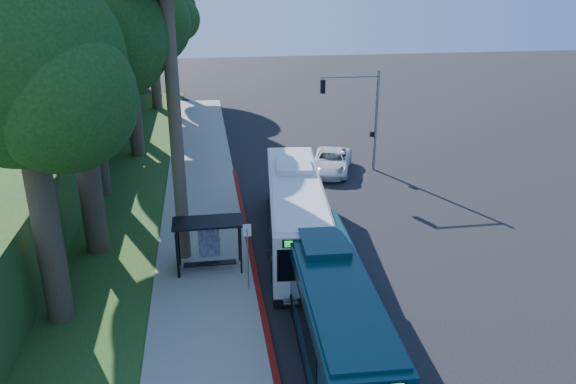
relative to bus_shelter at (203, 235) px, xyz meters
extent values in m
plane|color=black|center=(7.26, 2.86, -1.81)|extent=(140.00, 140.00, 0.00)
cube|color=gray|center=(-0.04, 2.86, -1.75)|extent=(4.50, 70.00, 0.12)
cube|color=maroon|center=(2.26, -1.14, -1.74)|extent=(0.25, 30.00, 0.13)
cube|color=#234719|center=(-5.74, 7.86, -1.78)|extent=(8.00, 70.00, 0.06)
cube|color=black|center=(0.26, -0.14, 0.69)|extent=(3.20, 1.50, 0.10)
cube|color=black|center=(-1.19, -0.14, -0.61)|extent=(0.06, 1.30, 2.20)
cube|color=navy|center=(0.26, 0.56, -0.56)|extent=(1.00, 0.12, 1.70)
cube|color=black|center=(0.26, -0.24, -1.36)|extent=(2.40, 0.40, 0.06)
cube|color=black|center=(-1.14, 0.46, -0.61)|extent=(0.08, 0.08, 2.40)
cube|color=black|center=(1.66, 0.46, -0.61)|extent=(0.08, 0.08, 2.40)
cube|color=black|center=(-1.14, -0.74, -0.61)|extent=(0.08, 0.08, 2.40)
cube|color=black|center=(1.66, -0.74, -0.61)|extent=(0.08, 0.08, 2.40)
cylinder|color=gray|center=(1.86, -2.14, -0.31)|extent=(0.06, 0.06, 3.00)
cube|color=white|center=(1.86, -2.14, 1.09)|extent=(0.35, 0.04, 0.55)
cylinder|color=gray|center=(12.06, 12.86, 1.69)|extent=(0.20, 0.20, 7.00)
cylinder|color=gray|center=(10.06, 12.86, 4.79)|extent=(4.00, 0.14, 0.14)
cube|color=black|center=(8.26, 12.86, 4.19)|extent=(0.30, 0.30, 0.90)
cube|color=black|center=(11.81, 12.86, 0.79)|extent=(0.25, 0.25, 0.35)
cylinder|color=#4C3F2D|center=(-0.94, 1.36, 4.69)|extent=(0.60, 0.60, 13.00)
cylinder|color=#382B1E|center=(-5.24, 2.86, 3.44)|extent=(1.10, 1.10, 10.50)
sphere|color=black|center=(-5.24, 2.86, 9.89)|extent=(8.00, 8.00, 8.00)
sphere|color=black|center=(-3.64, 1.66, 8.69)|extent=(5.60, 5.60, 5.60)
sphere|color=black|center=(-6.64, 4.26, 8.99)|extent=(5.20, 5.20, 5.20)
cylinder|color=#382B1E|center=(-6.24, 10.86, 4.14)|extent=(1.18, 1.18, 11.90)
cylinder|color=#382B1E|center=(-4.74, 18.86, 3.09)|extent=(1.06, 1.06, 9.80)
sphere|color=black|center=(-4.74, 18.86, 9.11)|extent=(8.40, 8.40, 8.40)
sphere|color=black|center=(-3.06, 17.60, 7.99)|extent=(5.88, 5.88, 5.88)
sphere|color=black|center=(-6.21, 20.33, 8.27)|extent=(5.46, 5.46, 5.46)
cylinder|color=#382B1E|center=(-6.74, 26.86, 3.79)|extent=(1.14, 1.14, 11.20)
cylinder|color=#382B1E|center=(-4.24, 34.86, 2.74)|extent=(1.02, 1.02, 9.10)
sphere|color=black|center=(-4.24, 34.86, 8.33)|extent=(8.00, 8.00, 8.00)
sphere|color=black|center=(-2.64, 33.66, 7.29)|extent=(5.60, 5.60, 5.60)
sphere|color=black|center=(-5.64, 36.26, 7.55)|extent=(5.20, 5.20, 5.20)
cylinder|color=#382B1E|center=(-3.24, 42.86, 2.39)|extent=(0.98, 0.98, 8.40)
sphere|color=black|center=(-3.24, 42.86, 7.55)|extent=(7.00, 7.00, 7.00)
sphere|color=black|center=(-1.84, 41.81, 6.59)|extent=(4.90, 4.90, 4.90)
sphere|color=black|center=(-4.47, 44.08, 6.83)|extent=(4.55, 4.55, 4.55)
cylinder|color=#382B1E|center=(-5.74, -3.14, 2.74)|extent=(1.02, 1.02, 9.10)
sphere|color=black|center=(-5.74, -3.14, 8.33)|extent=(7.20, 7.20, 7.20)
sphere|color=black|center=(-4.30, -4.22, 7.29)|extent=(5.04, 5.04, 5.04)
cube|color=silver|center=(4.66, 2.16, 0.01)|extent=(3.85, 12.47, 2.91)
cube|color=black|center=(4.66, 2.16, -1.50)|extent=(3.88, 12.54, 0.36)
cube|color=black|center=(4.71, 2.66, 0.29)|extent=(3.64, 9.79, 1.12)
cube|color=black|center=(4.03, -3.90, 0.24)|extent=(2.29, 0.36, 1.43)
cube|color=black|center=(5.28, 8.21, 0.34)|extent=(2.09, 0.34, 1.02)
cube|color=#19E533|center=(4.03, -3.91, 1.21)|extent=(1.70, 0.28, 0.29)
cube|color=silver|center=(4.66, 2.16, 1.52)|extent=(3.58, 11.84, 0.12)
cube|color=silver|center=(4.87, 4.19, 1.69)|extent=(2.08, 2.73, 0.36)
cylinder|color=black|center=(3.08, -1.63, -1.30)|extent=(0.41, 1.05, 1.02)
cylinder|color=black|center=(5.43, -1.87, -1.30)|extent=(0.41, 1.05, 1.02)
cylinder|color=black|center=(3.96, 6.92, -1.30)|extent=(0.41, 1.05, 1.02)
cylinder|color=black|center=(6.31, 6.67, -1.30)|extent=(0.41, 1.05, 1.02)
cube|color=#092C34|center=(4.53, -6.49, -0.11)|extent=(2.87, 11.53, 2.72)
cube|color=black|center=(4.53, -6.49, -1.52)|extent=(2.90, 11.59, 0.33)
cube|color=black|center=(4.55, -6.01, 0.15)|extent=(2.83, 9.01, 1.05)
cube|color=black|center=(4.75, -0.82, 0.20)|extent=(1.95, 0.19, 0.95)
cube|color=#092C34|center=(4.53, -6.49, 1.29)|extent=(2.66, 10.95, 0.11)
cube|color=#092C34|center=(4.61, -4.58, 1.45)|extent=(1.79, 2.45, 0.33)
cylinder|color=black|center=(3.60, -2.10, -1.33)|extent=(0.32, 0.96, 0.95)
cylinder|color=black|center=(5.80, -2.18, -1.33)|extent=(0.32, 0.96, 0.95)
imported|color=silver|center=(8.97, 12.82, -1.04)|extent=(4.20, 6.04, 1.53)
camera|label=1|loc=(0.28, -23.47, 11.08)|focal=35.00mm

